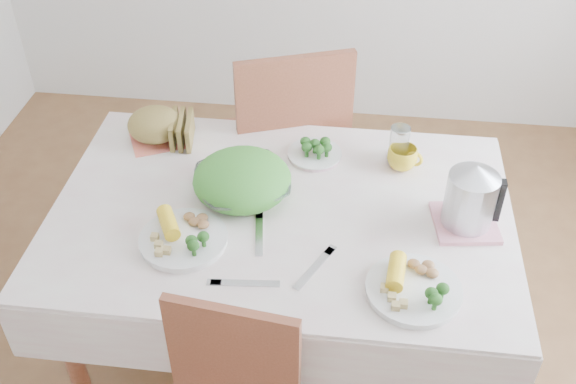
# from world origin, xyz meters

# --- Properties ---
(floor) EXTENTS (3.60, 3.60, 0.00)m
(floor) POSITION_xyz_m (0.00, 0.00, 0.00)
(floor) COLOR brown
(floor) RESTS_ON ground
(dining_table) EXTENTS (1.40, 0.90, 0.75)m
(dining_table) POSITION_xyz_m (0.00, 0.00, 0.38)
(dining_table) COLOR brown
(dining_table) RESTS_ON floor
(tablecloth) EXTENTS (1.50, 1.00, 0.01)m
(tablecloth) POSITION_xyz_m (0.00, 0.00, 0.76)
(tablecloth) COLOR silver
(tablecloth) RESTS_ON dining_table
(chair_far) EXTENTS (0.61, 0.61, 1.05)m
(chair_far) POSITION_xyz_m (-0.09, 0.70, 0.46)
(chair_far) COLOR brown
(chair_far) RESTS_ON floor
(salad_bowl) EXTENTS (0.41, 0.41, 0.08)m
(salad_bowl) POSITION_xyz_m (-0.14, 0.06, 0.80)
(salad_bowl) COLOR white
(salad_bowl) RESTS_ON tablecloth
(dinner_plate_left) EXTENTS (0.31, 0.31, 0.02)m
(dinner_plate_left) POSITION_xyz_m (-0.28, -0.19, 0.77)
(dinner_plate_left) COLOR white
(dinner_plate_left) RESTS_ON tablecloth
(dinner_plate_right) EXTENTS (0.37, 0.37, 0.02)m
(dinner_plate_right) POSITION_xyz_m (0.42, -0.32, 0.77)
(dinner_plate_right) COLOR white
(dinner_plate_right) RESTS_ON tablecloth
(broccoli_plate) EXTENTS (0.23, 0.23, 0.02)m
(broccoli_plate) POSITION_xyz_m (0.08, 0.30, 0.77)
(broccoli_plate) COLOR beige
(broccoli_plate) RESTS_ON tablecloth
(napkin) EXTENTS (0.25, 0.25, 0.00)m
(napkin) POSITION_xyz_m (-0.51, 0.34, 0.76)
(napkin) COLOR #F3735B
(napkin) RESTS_ON tablecloth
(bread_loaf) EXTENTS (0.25, 0.25, 0.12)m
(bread_loaf) POSITION_xyz_m (-0.51, 0.34, 0.82)
(bread_loaf) COLOR brown
(bread_loaf) RESTS_ON napkin
(yellow_mug) EXTENTS (0.13, 0.13, 0.08)m
(yellow_mug) POSITION_xyz_m (0.39, 0.27, 0.80)
(yellow_mug) COLOR gold
(yellow_mug) RESTS_ON tablecloth
(glass_tumbler) EXTENTS (0.09, 0.09, 0.13)m
(glass_tumbler) POSITION_xyz_m (0.38, 0.32, 0.83)
(glass_tumbler) COLOR white
(glass_tumbler) RESTS_ON tablecloth
(pink_tray) EXTENTS (0.22, 0.22, 0.02)m
(pink_tray) POSITION_xyz_m (0.59, -0.00, 0.77)
(pink_tray) COLOR pink
(pink_tray) RESTS_ON tablecloth
(electric_kettle) EXTENTS (0.19, 0.19, 0.22)m
(electric_kettle) POSITION_xyz_m (0.59, -0.00, 0.88)
(electric_kettle) COLOR #B2B5BA
(electric_kettle) RESTS_ON pink_tray
(fork_left) EXTENTS (0.05, 0.20, 0.00)m
(fork_left) POSITION_xyz_m (-0.05, -0.13, 0.76)
(fork_left) COLOR silver
(fork_left) RESTS_ON tablecloth
(fork_right) EXTENTS (0.11, 0.19, 0.00)m
(fork_right) POSITION_xyz_m (0.13, -0.25, 0.76)
(fork_right) COLOR silver
(fork_right) RESTS_ON tablecloth
(knife) EXTENTS (0.20, 0.04, 0.00)m
(knife) POSITION_xyz_m (-0.06, -0.34, 0.76)
(knife) COLOR silver
(knife) RESTS_ON tablecloth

